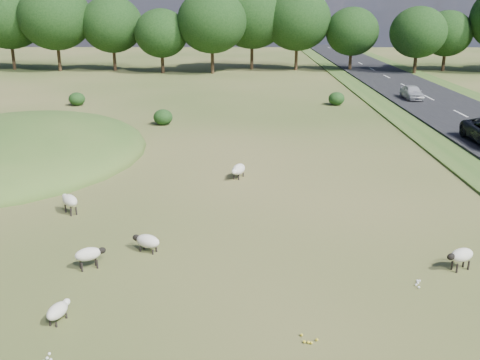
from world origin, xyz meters
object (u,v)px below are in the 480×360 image
Objects in this scene: sheep_3 at (70,201)px; sheep_4 at (89,254)px; sheep_5 at (58,310)px; car_3 at (342,46)px; sheep_2 at (147,241)px; sheep_1 at (461,255)px; car_5 at (412,92)px; sheep_0 at (238,170)px.

sheep_3 is 1.04× the size of sheep_4.
sheep_3 is at bearing 85.39° from sheep_4.
sheep_5 is at bearing -118.41° from sheep_4.
sheep_3 is 93.16m from car_3.
car_3 is at bearing -78.19° from sheep_2.
car_5 is (8.45, 34.16, 0.34)m from sheep_1.
sheep_5 is at bearing -10.62° from sheep_1.
sheep_0 is 1.19× the size of sheep_3.
sheep_2 is at bearing -3.85° from sheep_5.
car_3 reaches higher than sheep_3.
sheep_5 is at bearing 95.04° from sheep_2.
sheep_1 is 0.30× the size of car_5.
sheep_4 reaches higher than sheep_0.
sheep_2 is 38.15m from car_5.
sheep_4 is 0.23× the size of car_3.
car_5 is (19.50, 32.79, 0.48)m from sheep_2.
car_3 is (25.07, 94.21, 0.42)m from sheep_4.
sheep_1 is at bearing -58.68° from sheep_5.
sheep_3 reaches higher than sheep_5.
sheep_1 is at bearing -28.46° from sheep_4.
sheep_3 is 5.64m from sheep_4.
sheep_1 is 11.14m from sheep_2.
sheep_1 reaches higher than sheep_0.
sheep_2 is 4.97m from sheep_5.
sheep_2 is 0.24× the size of car_3.
sheep_3 reaches higher than sheep_2.
sheep_1 is 13.23m from sheep_5.
sheep_5 is 100.67m from car_3.
sheep_5 is (-12.82, -3.27, -0.20)m from sheep_1.
sheep_1 is 35.19m from car_5.
sheep_3 reaches higher than sheep_4.
sheep_2 is 0.31× the size of car_5.
sheep_3 is (-4.05, 3.79, 0.18)m from sheep_2.
sheep_0 is 0.28× the size of car_3.
car_3 reaches higher than sheep_5.
sheep_2 is 1.08× the size of sheep_4.
sheep_5 is (2.28, -8.44, -0.24)m from sheep_3.
sheep_1 is 1.11× the size of sheep_5.
sheep_1 is at bearing -161.21° from sheep_2.
sheep_2 is at bearing -120.74° from car_5.
sheep_2 is at bearing 2.02° from sheep_0.
sheep_5 is (0.00, -3.28, -0.18)m from sheep_4.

